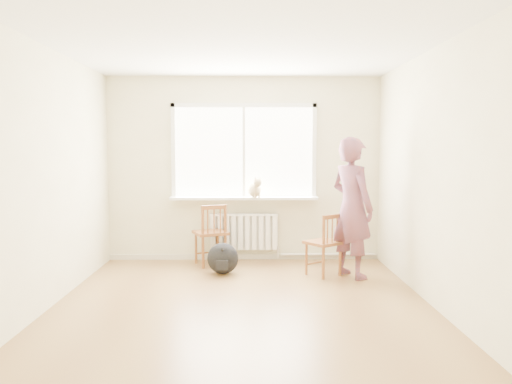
{
  "coord_description": "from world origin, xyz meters",
  "views": [
    {
      "loc": [
        0.07,
        -5.11,
        1.65
      ],
      "look_at": [
        0.16,
        1.2,
        1.1
      ],
      "focal_mm": 35.0,
      "sensor_mm": 36.0,
      "label": 1
    }
  ],
  "objects_px": {
    "chair_right": "(326,245)",
    "cat": "(255,189)",
    "person": "(352,208)",
    "chair_left": "(212,235)",
    "backpack": "(223,258)"
  },
  "relations": [
    {
      "from": "person",
      "to": "chair_right",
      "type": "bearing_deg",
      "value": 49.44
    },
    {
      "from": "person",
      "to": "cat",
      "type": "height_order",
      "value": "person"
    },
    {
      "from": "cat",
      "to": "chair_left",
      "type": "bearing_deg",
      "value": -177.69
    },
    {
      "from": "chair_right",
      "to": "cat",
      "type": "relative_size",
      "value": 1.82
    },
    {
      "from": "chair_left",
      "to": "backpack",
      "type": "distance_m",
      "value": 0.56
    },
    {
      "from": "chair_right",
      "to": "person",
      "type": "height_order",
      "value": "person"
    },
    {
      "from": "chair_left",
      "to": "person",
      "type": "xyz_separation_m",
      "value": [
        1.85,
        -0.64,
        0.46
      ]
    },
    {
      "from": "chair_right",
      "to": "backpack",
      "type": "distance_m",
      "value": 1.36
    },
    {
      "from": "chair_left",
      "to": "cat",
      "type": "xyz_separation_m",
      "value": [
        0.62,
        0.21,
        0.63
      ]
    },
    {
      "from": "chair_left",
      "to": "backpack",
      "type": "height_order",
      "value": "chair_left"
    },
    {
      "from": "chair_right",
      "to": "cat",
      "type": "xyz_separation_m",
      "value": [
        -0.91,
        0.8,
        0.66
      ]
    },
    {
      "from": "person",
      "to": "cat",
      "type": "relative_size",
      "value": 4.0
    },
    {
      "from": "chair_left",
      "to": "backpack",
      "type": "bearing_deg",
      "value": 88.39
    },
    {
      "from": "chair_left",
      "to": "person",
      "type": "relative_size",
      "value": 0.49
    },
    {
      "from": "cat",
      "to": "person",
      "type": "bearing_deg",
      "value": -50.9
    }
  ]
}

